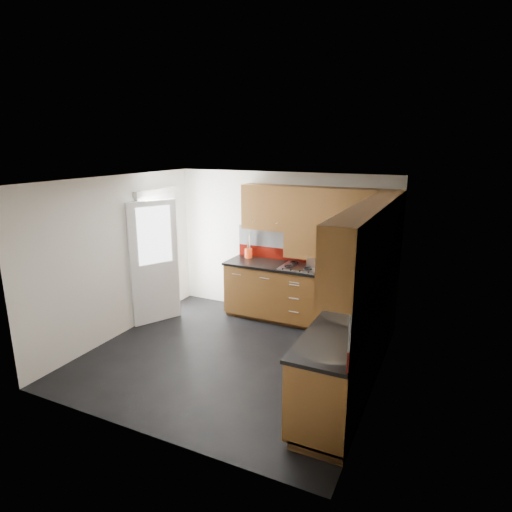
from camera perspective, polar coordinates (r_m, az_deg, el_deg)
The scene contains 14 objects.
room at distance 5.50m, azimuth -3.45°, elevation 0.67°, with size 4.00×3.80×2.64m.
base_cabinets at distance 6.09m, azimuth 8.97°, elevation -8.62°, with size 2.70×3.20×0.95m.
countertop at distance 5.91m, azimuth 9.00°, elevation -4.35°, with size 2.72×3.22×0.04m.
backsplash at distance 5.98m, azimuth 11.76°, elevation -1.35°, with size 2.70×3.20×0.54m.
upper_cabinets at distance 5.71m, azimuth 11.28°, elevation 4.40°, with size 2.50×3.20×0.72m.
extractor_hood at distance 6.84m, azimuth 6.51°, elevation 1.51°, with size 0.60×0.33×0.40m, color #5A3814.
glass_cabinet at distance 5.89m, azimuth 16.53°, elevation 4.65°, with size 0.32×0.80×0.66m.
back_door at distance 7.19m, azimuth -13.03°, elevation -0.16°, with size 0.42×1.19×2.04m.
gas_hob at distance 6.77m, azimuth 5.97°, elevation -1.46°, with size 0.61×0.53×0.05m.
utensil_pot at distance 7.31m, azimuth -1.01°, elevation 0.54°, with size 0.13×0.13×0.46m.
toaster at distance 6.76m, azimuth 7.84°, elevation -0.87°, with size 0.30×0.25×0.19m.
food_processor at distance 5.96m, azimuth 15.04°, elevation -2.82°, with size 0.19×0.19×0.32m.
paper_towel at distance 5.99m, azimuth 15.35°, elevation -2.84°, with size 0.13×0.13×0.28m, color white.
orange_cloth at distance 6.13m, azimuth 14.94°, elevation -3.69°, with size 0.16×0.13×0.02m, color #E44119.
Camera 1 is at (2.58, -4.67, 2.84)m, focal length 30.00 mm.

